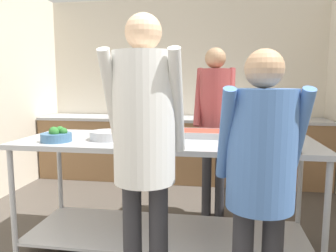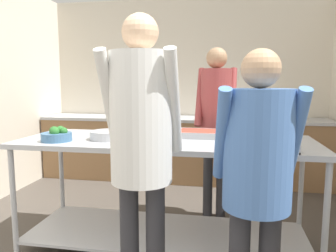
{
  "view_description": "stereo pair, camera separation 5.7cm",
  "coord_description": "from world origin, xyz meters",
  "px_view_note": "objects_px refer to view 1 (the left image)",
  "views": [
    {
      "loc": [
        0.58,
        -0.83,
        1.4
      ],
      "look_at": [
        0.14,
        1.9,
        1.04
      ],
      "focal_mm": 35.0,
      "sensor_mm": 36.0,
      "label": 1
    },
    {
      "loc": [
        0.64,
        -0.82,
        1.4
      ],
      "look_at": [
        0.14,
        1.9,
        1.04
      ],
      "focal_mm": 35.0,
      "sensor_mm": 36.0,
      "label": 2
    }
  ],
  "objects_px": {
    "guest_serving_left": "(144,133)",
    "guest_serving_right": "(261,163)",
    "sauce_pan": "(109,135)",
    "water_bottle": "(288,109)",
    "broccoli_bowl": "(57,136)",
    "serving_tray_vegetables": "(206,134)",
    "plate_stack": "(154,139)",
    "cook_behind_counter": "(214,112)",
    "serving_tray_roast": "(269,146)"
  },
  "relations": [
    {
      "from": "guest_serving_left",
      "to": "cook_behind_counter",
      "type": "xyz_separation_m",
      "value": [
        0.37,
        1.53,
        -0.01
      ]
    },
    {
      "from": "serving_tray_vegetables",
      "to": "guest_serving_right",
      "type": "bearing_deg",
      "value": -71.18
    },
    {
      "from": "sauce_pan",
      "to": "cook_behind_counter",
      "type": "relative_size",
      "value": 0.26
    },
    {
      "from": "cook_behind_counter",
      "to": "guest_serving_left",
      "type": "bearing_deg",
      "value": -103.67
    },
    {
      "from": "serving_tray_vegetables",
      "to": "guest_serving_left",
      "type": "relative_size",
      "value": 0.27
    },
    {
      "from": "plate_stack",
      "to": "guest_serving_right",
      "type": "relative_size",
      "value": 0.16
    },
    {
      "from": "broccoli_bowl",
      "to": "serving_tray_roast",
      "type": "height_order",
      "value": "broccoli_bowl"
    },
    {
      "from": "guest_serving_right",
      "to": "cook_behind_counter",
      "type": "relative_size",
      "value": 0.9
    },
    {
      "from": "broccoli_bowl",
      "to": "water_bottle",
      "type": "xyz_separation_m",
      "value": [
        2.18,
        2.17,
        0.07
      ]
    },
    {
      "from": "broccoli_bowl",
      "to": "water_bottle",
      "type": "height_order",
      "value": "water_bottle"
    },
    {
      "from": "guest_serving_right",
      "to": "sauce_pan",
      "type": "bearing_deg",
      "value": 146.33
    },
    {
      "from": "broccoli_bowl",
      "to": "water_bottle",
      "type": "relative_size",
      "value": 0.79
    },
    {
      "from": "sauce_pan",
      "to": "serving_tray_vegetables",
      "type": "bearing_deg",
      "value": 18.56
    },
    {
      "from": "guest_serving_right",
      "to": "water_bottle",
      "type": "height_order",
      "value": "guest_serving_right"
    },
    {
      "from": "broccoli_bowl",
      "to": "plate_stack",
      "type": "bearing_deg",
      "value": 8.75
    },
    {
      "from": "plate_stack",
      "to": "serving_tray_roast",
      "type": "distance_m",
      "value": 0.88
    },
    {
      "from": "sauce_pan",
      "to": "plate_stack",
      "type": "xyz_separation_m",
      "value": [
        0.39,
        -0.04,
        -0.01
      ]
    },
    {
      "from": "guest_serving_left",
      "to": "plate_stack",
      "type": "bearing_deg",
      "value": 97.18
    },
    {
      "from": "guest_serving_left",
      "to": "guest_serving_right",
      "type": "distance_m",
      "value": 0.68
    },
    {
      "from": "broccoli_bowl",
      "to": "sauce_pan",
      "type": "height_order",
      "value": "broccoli_bowl"
    },
    {
      "from": "broccoli_bowl",
      "to": "cook_behind_counter",
      "type": "xyz_separation_m",
      "value": [
        1.23,
        0.96,
        0.12
      ]
    },
    {
      "from": "serving_tray_vegetables",
      "to": "guest_serving_right",
      "type": "relative_size",
      "value": 0.3
    },
    {
      "from": "plate_stack",
      "to": "serving_tray_roast",
      "type": "bearing_deg",
      "value": -11.1
    },
    {
      "from": "serving_tray_vegetables",
      "to": "guest_serving_left",
      "type": "bearing_deg",
      "value": -107.49
    },
    {
      "from": "water_bottle",
      "to": "plate_stack",
      "type": "bearing_deg",
      "value": -124.52
    },
    {
      "from": "guest_serving_right",
      "to": "serving_tray_roast",
      "type": "bearing_deg",
      "value": 77.69
    },
    {
      "from": "plate_stack",
      "to": "water_bottle",
      "type": "distance_m",
      "value": 2.49
    },
    {
      "from": "serving_tray_vegetables",
      "to": "guest_serving_right",
      "type": "height_order",
      "value": "guest_serving_right"
    },
    {
      "from": "sauce_pan",
      "to": "water_bottle",
      "type": "xyz_separation_m",
      "value": [
        1.8,
        2.01,
        0.08
      ]
    },
    {
      "from": "sauce_pan",
      "to": "cook_behind_counter",
      "type": "distance_m",
      "value": 1.17
    },
    {
      "from": "broccoli_bowl",
      "to": "plate_stack",
      "type": "height_order",
      "value": "broccoli_bowl"
    },
    {
      "from": "cook_behind_counter",
      "to": "broccoli_bowl",
      "type": "bearing_deg",
      "value": -141.93
    },
    {
      "from": "guest_serving_left",
      "to": "guest_serving_right",
      "type": "xyz_separation_m",
      "value": [
        0.66,
        -0.02,
        -0.14
      ]
    },
    {
      "from": "plate_stack",
      "to": "cook_behind_counter",
      "type": "bearing_deg",
      "value": 61.43
    },
    {
      "from": "serving_tray_roast",
      "to": "guest_serving_left",
      "type": "relative_size",
      "value": 0.21
    },
    {
      "from": "broccoli_bowl",
      "to": "guest_serving_right",
      "type": "relative_size",
      "value": 0.15
    },
    {
      "from": "broccoli_bowl",
      "to": "serving_tray_vegetables",
      "type": "distance_m",
      "value": 1.24
    },
    {
      "from": "plate_stack",
      "to": "serving_tray_vegetables",
      "type": "bearing_deg",
      "value": 37.26
    },
    {
      "from": "broccoli_bowl",
      "to": "guest_serving_right",
      "type": "bearing_deg",
      "value": -21.44
    },
    {
      "from": "serving_tray_roast",
      "to": "guest_serving_right",
      "type": "relative_size",
      "value": 0.24
    },
    {
      "from": "broccoli_bowl",
      "to": "serving_tray_vegetables",
      "type": "xyz_separation_m",
      "value": [
        1.17,
        0.42,
        -0.02
      ]
    },
    {
      "from": "sauce_pan",
      "to": "plate_stack",
      "type": "bearing_deg",
      "value": -5.99
    },
    {
      "from": "sauce_pan",
      "to": "guest_serving_right",
      "type": "distance_m",
      "value": 1.36
    },
    {
      "from": "plate_stack",
      "to": "broccoli_bowl",
      "type": "bearing_deg",
      "value": -171.25
    },
    {
      "from": "guest_serving_right",
      "to": "cook_behind_counter",
      "type": "xyz_separation_m",
      "value": [
        -0.29,
        1.56,
        0.14
      ]
    },
    {
      "from": "sauce_pan",
      "to": "water_bottle",
      "type": "relative_size",
      "value": 1.48
    },
    {
      "from": "serving_tray_roast",
      "to": "broccoli_bowl",
      "type": "bearing_deg",
      "value": 178.2
    },
    {
      "from": "broccoli_bowl",
      "to": "cook_behind_counter",
      "type": "height_order",
      "value": "cook_behind_counter"
    },
    {
      "from": "sauce_pan",
      "to": "guest_serving_left",
      "type": "bearing_deg",
      "value": -57.08
    },
    {
      "from": "guest_serving_left",
      "to": "sauce_pan",
      "type": "bearing_deg",
      "value": 122.92
    }
  ]
}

